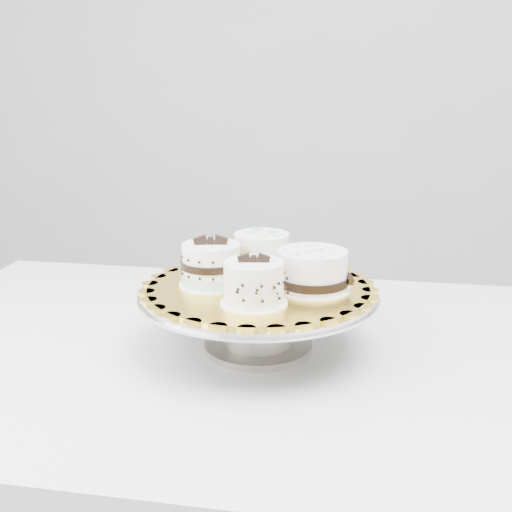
# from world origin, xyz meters

# --- Properties ---
(wall_back) EXTENTS (3.50, 0.02, 2.80)m
(wall_back) POSITION_xyz_m (0.00, 1.75, 1.40)
(wall_back) COLOR silver
(wall_back) RESTS_ON floor
(table) EXTENTS (1.36, 0.96, 0.75)m
(table) POSITION_xyz_m (-0.12, 0.06, 0.68)
(table) COLOR white
(table) RESTS_ON floor
(cake_stand) EXTENTS (0.40, 0.40, 0.11)m
(cake_stand) POSITION_xyz_m (-0.07, 0.05, 0.82)
(cake_stand) COLOR gray
(cake_stand) RESTS_ON table
(cake_board) EXTENTS (0.40, 0.40, 0.01)m
(cake_board) POSITION_xyz_m (-0.07, 0.05, 0.86)
(cake_board) COLOR yellow
(cake_board) RESTS_ON cake_stand
(cake_swirl) EXTENTS (0.10, 0.10, 0.08)m
(cake_swirl) POSITION_xyz_m (-0.07, -0.04, 0.90)
(cake_swirl) COLOR white
(cake_swirl) RESTS_ON cake_board
(cake_banded) EXTENTS (0.11, 0.11, 0.09)m
(cake_banded) POSITION_xyz_m (-0.15, 0.05, 0.90)
(cake_banded) COLOR white
(cake_banded) RESTS_ON cake_board
(cake_dots) EXTENTS (0.12, 0.12, 0.07)m
(cake_dots) POSITION_xyz_m (-0.07, 0.13, 0.90)
(cake_dots) COLOR white
(cake_dots) RESTS_ON cake_board
(cake_ribbon) EXTENTS (0.14, 0.14, 0.07)m
(cake_ribbon) POSITION_xyz_m (0.02, 0.05, 0.89)
(cake_ribbon) COLOR white
(cake_ribbon) RESTS_ON cake_board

